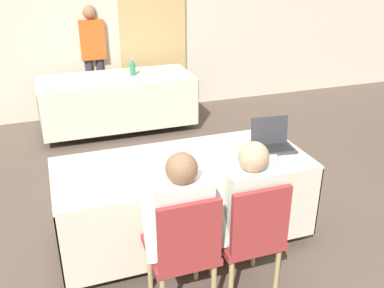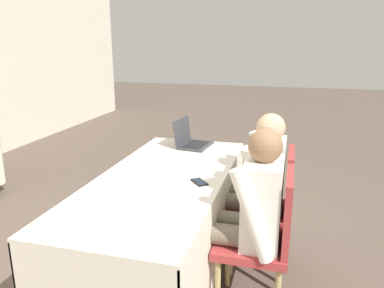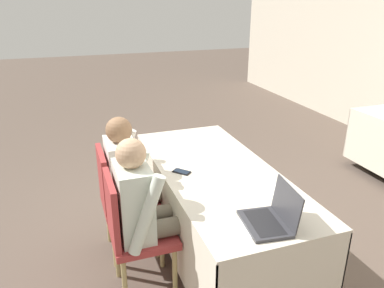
{
  "view_description": "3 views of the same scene",
  "coord_description": "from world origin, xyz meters",
  "px_view_note": "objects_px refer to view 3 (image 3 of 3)",
  "views": [
    {
      "loc": [
        -0.92,
        -2.87,
        2.28
      ],
      "look_at": [
        0.0,
        -0.21,
        1.0
      ],
      "focal_mm": 40.0,
      "sensor_mm": 36.0,
      "label": 1
    },
    {
      "loc": [
        -2.33,
        -0.85,
        1.67
      ],
      "look_at": [
        0.0,
        -0.21,
        1.0
      ],
      "focal_mm": 35.0,
      "sensor_mm": 36.0,
      "label": 2
    },
    {
      "loc": [
        2.44,
        -1.07,
        2.02
      ],
      "look_at": [
        0.0,
        -0.21,
        1.0
      ],
      "focal_mm": 35.0,
      "sensor_mm": 36.0,
      "label": 3
    }
  ],
  "objects_px": {
    "chair_near_left": "(121,197)",
    "person_white_shirt": "(146,207)",
    "cell_phone": "(182,172)",
    "chair_near_right": "(132,229)",
    "person_checkered_shirt": "(132,177)",
    "laptop": "(271,218)"
  },
  "relations": [
    {
      "from": "chair_near_left",
      "to": "person_white_shirt",
      "type": "bearing_deg",
      "value": -167.68
    },
    {
      "from": "chair_near_right",
      "to": "person_white_shirt",
      "type": "bearing_deg",
      "value": -90.0
    },
    {
      "from": "cell_phone",
      "to": "chair_near_left",
      "type": "xyz_separation_m",
      "value": [
        -0.18,
        -0.46,
        -0.23
      ]
    },
    {
      "from": "chair_near_left",
      "to": "person_checkered_shirt",
      "type": "relative_size",
      "value": 0.78
    },
    {
      "from": "laptop",
      "to": "person_white_shirt",
      "type": "height_order",
      "value": "person_white_shirt"
    },
    {
      "from": "chair_near_right",
      "to": "person_checkered_shirt",
      "type": "height_order",
      "value": "person_checkered_shirt"
    },
    {
      "from": "person_white_shirt",
      "to": "chair_near_left",
      "type": "bearing_deg",
      "value": 12.32
    },
    {
      "from": "chair_near_left",
      "to": "person_white_shirt",
      "type": "relative_size",
      "value": 0.78
    },
    {
      "from": "cell_phone",
      "to": "chair_near_right",
      "type": "xyz_separation_m",
      "value": [
        0.3,
        -0.46,
        -0.23
      ]
    },
    {
      "from": "person_checkered_shirt",
      "to": "person_white_shirt",
      "type": "height_order",
      "value": "same"
    },
    {
      "from": "cell_phone",
      "to": "person_white_shirt",
      "type": "xyz_separation_m",
      "value": [
        0.3,
        -0.35,
        -0.07
      ]
    },
    {
      "from": "chair_near_right",
      "to": "person_checkered_shirt",
      "type": "xyz_separation_m",
      "value": [
        -0.48,
        0.1,
        0.16
      ]
    },
    {
      "from": "cell_phone",
      "to": "chair_near_left",
      "type": "bearing_deg",
      "value": -61.99
    },
    {
      "from": "cell_phone",
      "to": "chair_near_right",
      "type": "bearing_deg",
      "value": -7.56
    },
    {
      "from": "person_white_shirt",
      "to": "chair_near_right",
      "type": "bearing_deg",
      "value": 90.0
    },
    {
      "from": "chair_near_right",
      "to": "person_white_shirt",
      "type": "relative_size",
      "value": 0.78
    },
    {
      "from": "person_checkered_shirt",
      "to": "person_white_shirt",
      "type": "xyz_separation_m",
      "value": [
        0.48,
        0.0,
        0.0
      ]
    },
    {
      "from": "person_checkered_shirt",
      "to": "person_white_shirt",
      "type": "relative_size",
      "value": 1.0
    },
    {
      "from": "laptop",
      "to": "person_checkered_shirt",
      "type": "xyz_separation_m",
      "value": [
        -1.04,
        -0.64,
        -0.12
      ]
    },
    {
      "from": "cell_phone",
      "to": "chair_near_left",
      "type": "distance_m",
      "value": 0.55
    },
    {
      "from": "laptop",
      "to": "person_white_shirt",
      "type": "bearing_deg",
      "value": -124.15
    },
    {
      "from": "person_white_shirt",
      "to": "cell_phone",
      "type": "bearing_deg",
      "value": -50.26
    }
  ]
}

